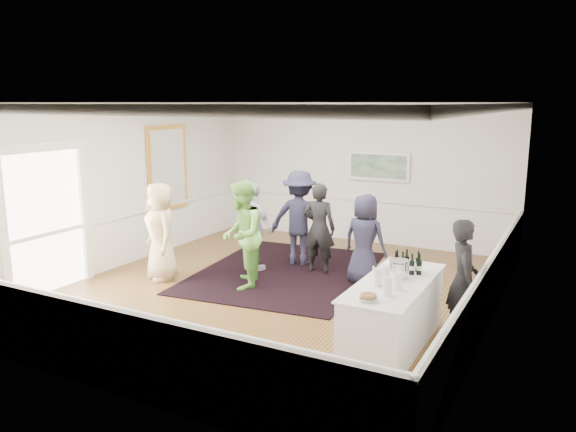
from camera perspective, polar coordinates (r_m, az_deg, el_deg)
The scene contains 23 objects.
floor at distance 9.86m, azimuth -0.97°, elevation -7.46°, with size 8.00×8.00×0.00m, color brown.
ceiling at distance 9.32m, azimuth -1.03°, elevation 11.48°, with size 7.00×8.00×0.02m, color white.
wall_left at distance 11.55m, azimuth -16.39°, elevation 3.06°, with size 0.02×8.00×3.20m, color white.
wall_right at distance 8.37m, azimuth 20.44°, elevation -0.28°, with size 0.02×8.00×3.20m, color white.
wall_back at distance 13.07m, azimuth 7.56°, elevation 4.36°, with size 7.00×0.02×3.20m, color white.
wall_front at distance 6.35m, azimuth -18.82°, elevation -3.78°, with size 7.00×0.02×3.20m, color white.
wainscoting at distance 9.71m, azimuth -0.98°, elevation -4.67°, with size 7.00×8.00×1.00m, color white, non-canonical shape.
mirror at distance 12.45m, azimuth -12.11°, elevation 4.78°, with size 0.05×1.25×1.85m.
doorway at distance 10.29m, azimuth -23.48°, elevation 0.54°, with size 0.10×1.78×2.56m.
landscape_painting at distance 12.86m, azimuth 9.17°, elevation 5.01°, with size 1.44×0.06×0.66m.
area_rug at distance 10.81m, azimuth -0.31°, elevation -5.68°, with size 3.06×4.02×0.02m, color black.
serving_table at distance 7.68m, azimuth 10.66°, elevation -9.70°, with size 0.84×2.22×0.90m.
bartender at distance 8.04m, azimuth 17.36°, elevation -6.17°, with size 0.61×0.40×1.67m, color black.
guest_tan at distance 10.46m, azimuth -12.81°, elevation -1.53°, with size 0.88×0.57×1.79m, color #CEB381.
guest_green at distance 9.77m, azimuth -4.71°, elevation -1.89°, with size 0.92×0.72×1.90m, color #6FBB4B.
guest_lilac at distance 10.73m, azimuth -3.56°, elevation -1.16°, with size 1.00×0.42×1.71m, color #B9B1C6.
guest_dark_a at distance 11.13m, azimuth 1.18°, elevation -0.21°, with size 1.22×0.70×1.89m, color #222138.
guest_dark_b at distance 10.62m, azimuth 3.18°, elevation -1.24°, with size 0.63×0.41×1.73m, color black.
guest_navy at distance 10.06m, azimuth 7.80°, elevation -2.35°, with size 0.80×0.52×1.63m, color #222138.
wine_bottles at distance 7.93m, azimuth 11.90°, elevation -4.50°, with size 0.41×0.27×0.31m.
juice_pitchers at distance 7.23m, azimuth 10.03°, elevation -6.29°, with size 0.38×0.59×0.24m.
ice_bucket at distance 7.67m, azimuth 11.17°, elevation -5.34°, with size 0.26×0.26×0.24m, color silver.
nut_bowl at distance 6.77m, azimuth 8.18°, elevation -8.21°, with size 0.23×0.23×0.08m.
Camera 1 is at (4.52, -8.15, 3.21)m, focal length 35.00 mm.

